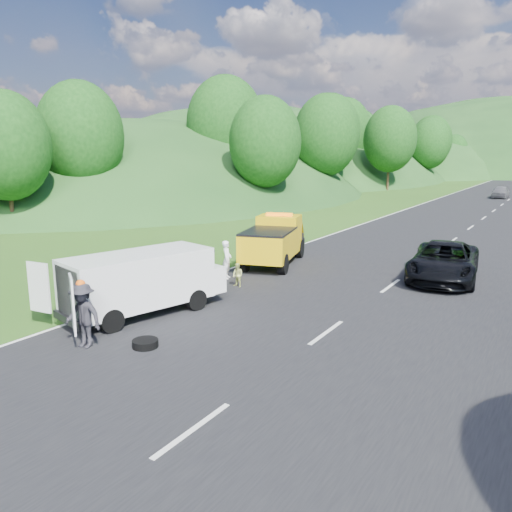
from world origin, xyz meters
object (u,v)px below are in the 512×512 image
Objects in this scene: worker at (85,347)px; child at (238,287)px; tow_truck at (274,241)px; suitcase at (187,270)px; white_van at (143,280)px; spare_tire at (145,348)px; woman at (227,279)px; passing_suv at (443,280)px.

child is at bearing 82.72° from worker.
suitcase is (-1.91, -3.91, -0.83)m from tow_truck.
white_van is 8.83× the size of spare_tire.
tow_truck is at bearing 64.00° from suitcase.
worker is 3.11× the size of suitcase.
woman is at bearing 152.55° from child.
tow_truck reaches higher than passing_suv.
child reaches higher than spare_tire.
white_van is at bearing 95.72° from worker.
passing_suv is at bearing 67.88° from white_van.
tow_truck is 7.42m from passing_suv.
passing_suv is (5.10, 11.66, 0.00)m from spare_tire.
white_van is 6.58× the size of child.
white_van is 10.82× the size of suitcase.
spare_tire is at bearing -94.42° from tow_truck.
tow_truck is at bearing 111.77° from child.
white_van is at bearing 160.50° from woman.
worker is 14.06m from passing_suv.
spare_tire is at bearing -31.09° from white_van.
suitcase is 0.82× the size of spare_tire.
child is 8.35m from passing_suv.
worker reaches higher than suitcase.
worker reaches higher than spare_tire.
suitcase reaches higher than spare_tire.
child is 7.12m from worker.
white_van is 12.01m from passing_suv.
worker is 1.60m from spare_tire.
woman is 2.27× the size of spare_tire.
child is (0.85, -4.25, -1.11)m from tow_truck.
passing_suv is at bearing 50.36° from child.
suitcase is 0.10× the size of passing_suv.
passing_suv reaches higher than suitcase.
white_van is at bearing -88.92° from child.
suitcase is 7.78m from spare_tire.
tow_truck is 8.51m from white_van.
child is 0.17× the size of passing_suv.
tow_truck is 3.21× the size of worker.
suitcase is at bearing -132.00° from tow_truck.
woman is 8.76m from passing_suv.
spare_tire is (1.31, -6.29, 0.00)m from child.
woman is (-0.27, -3.38, -1.11)m from tow_truck.
white_van is 3.14m from worker.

